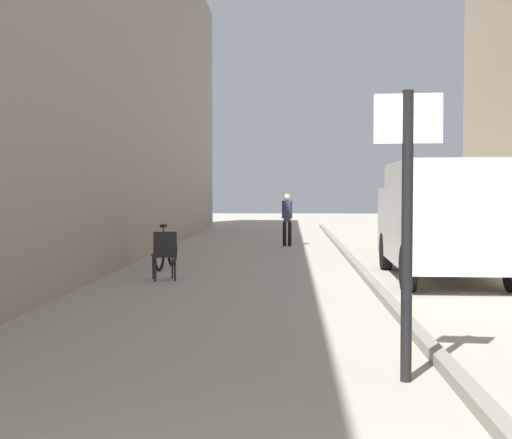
# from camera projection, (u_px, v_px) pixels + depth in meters

# --- Properties ---
(ground_plane) EXTENTS (80.00, 80.00, 0.00)m
(ground_plane) POSITION_uv_depth(u_px,v_px,m) (285.00, 280.00, 13.41)
(ground_plane) COLOR #A8A093
(building_facade_left) EXTENTS (3.39, 40.00, 10.09)m
(building_facade_left) POSITION_uv_depth(u_px,v_px,m) (9.00, 17.00, 13.46)
(building_facade_left) COLOR gray
(building_facade_left) RESTS_ON ground_plane
(kerb_strip) EXTENTS (0.16, 40.00, 0.12)m
(kerb_strip) POSITION_uv_depth(u_px,v_px,m) (368.00, 278.00, 13.33)
(kerb_strip) COLOR gray
(kerb_strip) RESTS_ON ground_plane
(pedestrian_main_foreground) EXTENTS (0.32, 0.21, 1.62)m
(pedestrian_main_foreground) POSITION_uv_depth(u_px,v_px,m) (287.00, 216.00, 21.69)
(pedestrian_main_foreground) COLOR black
(pedestrian_main_foreground) RESTS_ON ground_plane
(delivery_van) EXTENTS (2.09, 4.91, 2.24)m
(delivery_van) POSITION_uv_depth(u_px,v_px,m) (443.00, 217.00, 13.40)
(delivery_van) COLOR silver
(delivery_van) RESTS_ON ground_plane
(street_sign_post) EXTENTS (0.60, 0.10, 2.60)m
(street_sign_post) POSITION_uv_depth(u_px,v_px,m) (407.00, 209.00, 6.23)
(street_sign_post) COLOR black
(street_sign_post) RESTS_ON ground_plane
(bicycle_leaning) EXTENTS (0.23, 1.77, 0.98)m
(bicycle_leaning) POSITION_uv_depth(u_px,v_px,m) (166.00, 251.00, 15.42)
(bicycle_leaning) COLOR black
(bicycle_leaning) RESTS_ON ground_plane
(cafe_chair_near_window) EXTENTS (0.55, 0.55, 0.94)m
(cafe_chair_near_window) POSITION_uv_depth(u_px,v_px,m) (164.00, 252.00, 13.35)
(cafe_chair_near_window) COLOR black
(cafe_chair_near_window) RESTS_ON ground_plane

